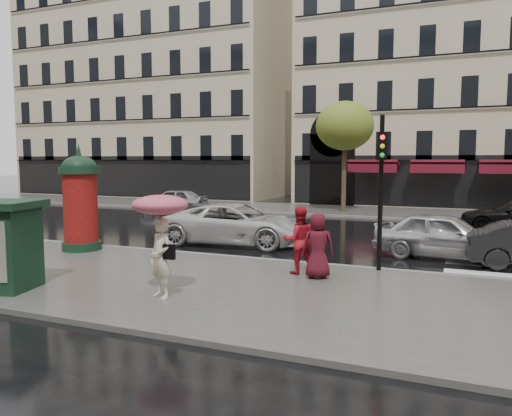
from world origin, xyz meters
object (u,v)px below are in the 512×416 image
at_px(woman_umbrella, 160,228).
at_px(car_far_silver, 174,200).
at_px(woman_red, 299,240).
at_px(newsstand, 0,244).
at_px(car_white, 236,224).
at_px(man_burgundy, 318,245).
at_px(morris_column, 80,199).
at_px(traffic_light, 381,177).
at_px(car_silver, 444,236).

relative_size(woman_umbrella, car_far_silver, 0.57).
bearing_deg(woman_red, newsstand, 5.07).
relative_size(woman_umbrella, car_white, 0.43).
relative_size(man_burgundy, newsstand, 0.81).
bearing_deg(newsstand, woman_red, 35.62).
distance_m(morris_column, newsstand, 5.31).
height_order(woman_umbrella, morris_column, morris_column).
bearing_deg(traffic_light, car_far_silver, 139.68).
bearing_deg(traffic_light, woman_umbrella, -131.05).
bearing_deg(car_silver, car_far_silver, 67.79).
distance_m(woman_red, car_white, 5.71).
height_order(woman_umbrella, man_burgundy, woman_umbrella).
bearing_deg(woman_umbrella, traffic_light, 48.95).
bearing_deg(morris_column, man_burgundy, -5.54).
relative_size(man_burgundy, car_silver, 0.39).
bearing_deg(woman_red, traffic_light, -179.48).
bearing_deg(traffic_light, morris_column, -176.16).
distance_m(woman_red, man_burgundy, 0.71).
xyz_separation_m(traffic_light, car_far_silver, (-14.47, 12.28, -2.03)).
distance_m(woman_umbrella, car_far_silver, 19.93).
bearing_deg(woman_umbrella, man_burgundy, 49.30).
height_order(car_white, car_far_silver, car_white).
relative_size(woman_umbrella, morris_column, 0.66).
xyz_separation_m(newsstand, car_far_silver, (-6.39, 17.85, -0.50)).
xyz_separation_m(woman_red, traffic_light, (1.98, 1.19, 1.71)).
xyz_separation_m(man_burgundy, car_silver, (2.95, 4.66, -0.23)).
relative_size(woman_red, traffic_light, 0.42).
distance_m(woman_umbrella, newsstand, 4.10).
relative_size(woman_umbrella, traffic_light, 0.56).
distance_m(woman_red, traffic_light, 2.88).
bearing_deg(car_silver, traffic_light, 160.59).
xyz_separation_m(woman_umbrella, morris_column, (-5.94, 4.03, 0.16)).
bearing_deg(traffic_light, man_burgundy, -131.80).
bearing_deg(traffic_light, car_white, 152.81).
xyz_separation_m(man_burgundy, car_far_silver, (-13.12, 13.80, -0.27)).
bearing_deg(car_far_silver, traffic_light, 42.69).
bearing_deg(woman_red, car_far_silver, -77.72).
xyz_separation_m(man_burgundy, traffic_light, (1.36, 1.52, 1.76)).
bearing_deg(car_silver, car_white, 98.50).
xyz_separation_m(woman_red, car_silver, (3.57, 4.34, -0.28)).
bearing_deg(newsstand, car_far_silver, 109.71).
height_order(morris_column, car_silver, morris_column).
xyz_separation_m(woman_umbrella, car_white, (-1.75, 7.71, -0.93)).
bearing_deg(morris_column, car_far_silver, 108.89).
height_order(woman_red, man_burgundy, woman_red).
bearing_deg(woman_red, car_silver, -160.02).
distance_m(morris_column, car_far_silver, 13.74).
height_order(newsstand, car_silver, newsstand).
height_order(man_burgundy, traffic_light, traffic_light).
height_order(newsstand, car_far_silver, newsstand).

